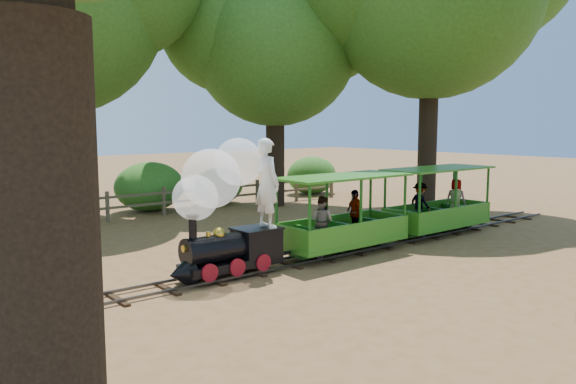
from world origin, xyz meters
TOP-DOWN VIEW (x-y plane):
  - ground at (0.00, 0.00)m, footprint 90.00×90.00m
  - track at (0.00, 0.00)m, footprint 22.00×1.00m
  - locomotive at (-1.62, 0.05)m, footprint 2.56×1.20m
  - carriage_front at (1.67, -0.02)m, footprint 3.52×1.44m
  - carriage_rear at (5.59, 0.04)m, footprint 3.52×1.44m
  - oak_ne at (5.47, 7.59)m, footprint 7.89×6.94m
  - fence at (0.00, 8.00)m, footprint 18.10×0.10m
  - shrub_mid_w at (1.10, 9.30)m, footprint 2.59×1.99m
  - shrub_mid_e at (4.05, 9.30)m, footprint 2.06×1.58m
  - shrub_east at (9.00, 9.30)m, footprint 2.45×1.89m

SIDE VIEW (x-z plane):
  - ground at x=0.00m, z-range 0.00..0.00m
  - track at x=0.00m, z-range 0.02..0.12m
  - fence at x=0.00m, z-range 0.08..1.08m
  - shrub_mid_e at x=4.05m, z-range 0.00..1.43m
  - carriage_front at x=1.67m, z-range -0.14..1.69m
  - carriage_rear at x=5.59m, z-range -0.13..1.70m
  - shrub_east at x=9.00m, z-range 0.00..1.70m
  - shrub_mid_w at x=1.10m, z-range 0.00..1.80m
  - locomotive at x=-1.62m, z-range 0.21..3.15m
  - oak_ne at x=5.47m, z-range 1.85..11.22m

